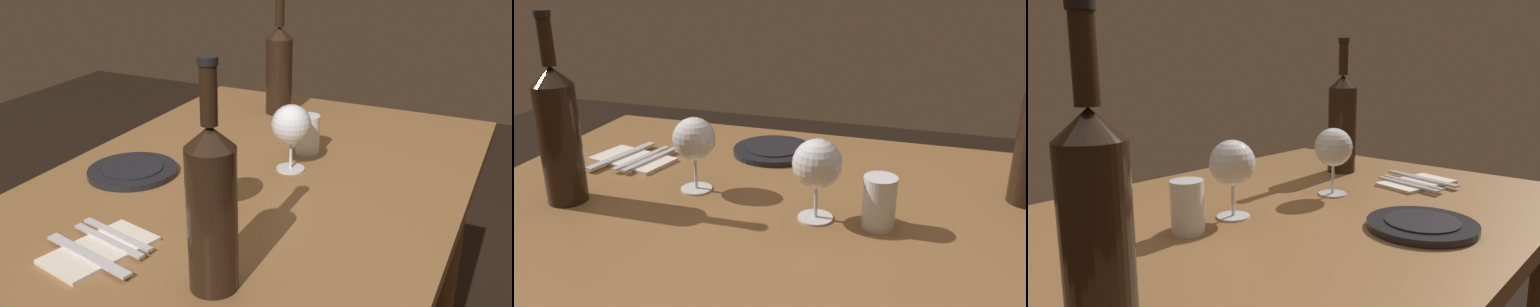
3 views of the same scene
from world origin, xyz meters
TOP-DOWN VIEW (x-y plane):
  - dining_table at (0.00, 0.00)m, footprint 1.30×0.90m
  - wine_glass_left at (-0.08, 0.05)m, footprint 0.09×0.09m
  - wine_glass_right at (0.19, -0.00)m, footprint 0.09×0.09m
  - wine_bottle at (-0.47, -0.15)m, footprint 0.08×0.08m
  - wine_bottle_second at (0.41, 0.13)m, footprint 0.08×0.08m
  - water_tumbler at (-0.19, 0.05)m, footprint 0.06×0.06m
  - dinner_plate at (0.10, -0.26)m, footprint 0.20×0.20m
  - folded_napkin at (0.41, -0.11)m, footprint 0.21×0.15m
  - fork_inner at (0.38, -0.11)m, footprint 0.05×0.18m
  - fork_outer at (0.36, -0.11)m, footprint 0.05×0.18m
  - table_knife at (0.44, -0.11)m, footprint 0.07×0.21m

SIDE VIEW (x-z plane):
  - dining_table at x=0.00m, z-range 0.28..1.02m
  - folded_napkin at x=0.41m, z-range 0.74..0.75m
  - dinner_plate at x=0.10m, z-range 0.74..0.76m
  - fork_inner at x=0.38m, z-range 0.75..0.75m
  - fork_outer at x=0.36m, z-range 0.75..0.75m
  - table_knife at x=0.44m, z-range 0.75..0.75m
  - water_tumbler at x=-0.19m, z-range 0.74..0.83m
  - wine_glass_left at x=-0.08m, z-range 0.77..0.93m
  - wine_glass_right at x=0.19m, z-range 0.77..0.93m
  - wine_bottle at x=-0.47m, z-range 0.70..1.06m
  - wine_bottle_second at x=0.41m, z-range 0.70..1.07m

